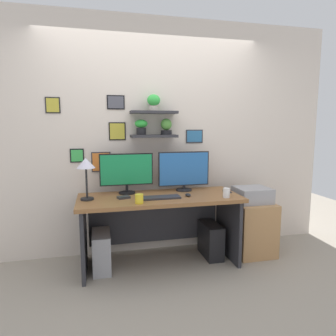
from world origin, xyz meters
The scene contains 16 objects.
ground_plane centered at (0.00, 0.00, 0.00)m, with size 8.00×8.00×0.00m, color gray.
back_wall_assembly centered at (0.00, 0.44, 1.36)m, with size 4.40×0.24×2.70m.
desk centered at (0.00, 0.06, 0.54)m, with size 1.70×0.68×0.75m.
monitor_left centered at (-0.33, 0.22, 0.99)m, with size 0.58×0.18×0.44m.
monitor_right centered at (0.33, 0.22, 0.98)m, with size 0.59×0.18×0.45m.
keyboard centered at (-0.03, -0.10, 0.76)m, with size 0.44×0.14×0.02m, color #2D2D33.
computer_mouse centered at (0.29, -0.08, 0.77)m, with size 0.06×0.09×0.03m, color black.
desk_lamp centered at (-0.74, 0.01, 1.08)m, with size 0.18×0.18×0.42m.
cell_phone centered at (0.78, 0.03, 0.76)m, with size 0.07×0.14×0.01m, color #2D2D33.
coffee_mug centered at (-0.25, -0.25, 0.80)m, with size 0.08×0.08×0.09m, color yellow.
pen_cup centered at (0.66, -0.22, 0.80)m, with size 0.07×0.07×0.10m, color white.
scissors_tray centered at (-0.38, -0.02, 0.76)m, with size 0.12×0.08×0.02m, color #2D2D33.
drawer_cabinet centered at (1.10, 0.04, 0.31)m, with size 0.44×0.50×0.61m, color tan.
printer centered at (1.10, 0.04, 0.70)m, with size 0.38×0.34×0.17m, color #9E9EA3.
computer_tower_left centered at (-0.62, 0.01, 0.20)m, with size 0.18×0.40×0.40m, color #99999E.
computer_tower_right centered at (0.60, 0.06, 0.19)m, with size 0.18×0.40×0.38m, color black.
Camera 1 is at (-0.62, -3.03, 1.49)m, focal length 32.07 mm.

